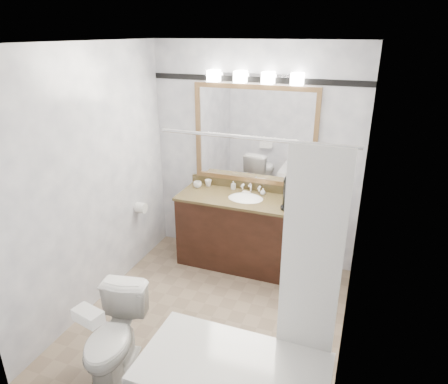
{
  "coord_description": "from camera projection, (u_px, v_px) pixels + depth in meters",
  "views": [
    {
      "loc": [
        1.2,
        -2.9,
        2.57
      ],
      "look_at": [
        -0.01,
        0.35,
        1.17
      ],
      "focal_mm": 32.0,
      "sensor_mm": 36.0,
      "label": 1
    }
  ],
  "objects": [
    {
      "name": "toilet",
      "position": [
        114.0,
        338.0,
        3.12
      ],
      "size": [
        0.51,
        0.74,
        0.69
      ],
      "primitive_type": "imported",
      "rotation": [
        0.0,
        0.0,
        0.19
      ],
      "color": "white",
      "rests_on": "ground"
    },
    {
      "name": "vanity",
      "position": [
        245.0,
        231.0,
        4.59
      ],
      "size": [
        1.53,
        0.58,
        0.97
      ],
      "color": "black",
      "rests_on": "ground"
    },
    {
      "name": "coffee_maker",
      "position": [
        291.0,
        190.0,
        4.15
      ],
      "size": [
        0.19,
        0.24,
        0.36
      ],
      "rotation": [
        0.0,
        0.0,
        0.14
      ],
      "color": "black",
      "rests_on": "vanity"
    },
    {
      "name": "soap_bottle_a",
      "position": [
        233.0,
        185.0,
        4.67
      ],
      "size": [
        0.05,
        0.05,
        0.1
      ],
      "primitive_type": "imported",
      "rotation": [
        0.0,
        0.0,
        -0.17
      ],
      "color": "white",
      "rests_on": "vanity"
    },
    {
      "name": "accent_stripe",
      "position": [
        256.0,
        80.0,
        4.21
      ],
      "size": [
        2.4,
        0.01,
        0.06
      ],
      "primitive_type": "cube",
      "color": "black",
      "rests_on": "room"
    },
    {
      "name": "bathtub",
      "position": [
        237.0,
        382.0,
        2.81
      ],
      "size": [
        1.3,
        0.75,
        1.96
      ],
      "color": "white",
      "rests_on": "ground"
    },
    {
      "name": "tp_roll",
      "position": [
        141.0,
        208.0,
        4.56
      ],
      "size": [
        0.11,
        0.12,
        0.12
      ],
      "primitive_type": "cylinder",
      "rotation": [
        0.0,
        1.57,
        0.0
      ],
      "color": "white",
      "rests_on": "room"
    },
    {
      "name": "mirror",
      "position": [
        254.0,
        135.0,
        4.42
      ],
      "size": [
        1.4,
        0.04,
        1.1
      ],
      "color": "olive",
      "rests_on": "room"
    },
    {
      "name": "cup_left",
      "position": [
        197.0,
        185.0,
        4.72
      ],
      "size": [
        0.11,
        0.11,
        0.07
      ],
      "primitive_type": "imported",
      "rotation": [
        0.0,
        0.0,
        -0.22
      ],
      "color": "white",
      "rests_on": "vanity"
    },
    {
      "name": "vanity_light_bar",
      "position": [
        254.0,
        77.0,
        4.14
      ],
      "size": [
        1.02,
        0.14,
        0.12
      ],
      "color": "silver",
      "rests_on": "room"
    },
    {
      "name": "tissue_box",
      "position": [
        88.0,
        316.0,
        2.78
      ],
      "size": [
        0.24,
        0.16,
        0.09
      ],
      "primitive_type": "cube",
      "rotation": [
        0.0,
        0.0,
        -0.22
      ],
      "color": "white",
      "rests_on": "toilet"
    },
    {
      "name": "soap_bottle_b",
      "position": [
        263.0,
        192.0,
        4.51
      ],
      "size": [
        0.07,
        0.07,
        0.08
      ],
      "primitive_type": "imported",
      "rotation": [
        0.0,
        0.0,
        0.21
      ],
      "color": "white",
      "rests_on": "vanity"
    },
    {
      "name": "room",
      "position": [
        211.0,
        198.0,
        3.4
      ],
      "size": [
        2.42,
        2.62,
        2.52
      ],
      "color": "gray",
      "rests_on": "ground"
    },
    {
      "name": "soap_bar",
      "position": [
        246.0,
        193.0,
        4.54
      ],
      "size": [
        0.1,
        0.07,
        0.03
      ],
      "primitive_type": "cube",
      "rotation": [
        0.0,
        0.0,
        -0.17
      ],
      "color": "beige",
      "rests_on": "vanity"
    },
    {
      "name": "cup_right",
      "position": [
        208.0,
        183.0,
        4.77
      ],
      "size": [
        0.1,
        0.1,
        0.08
      ],
      "primitive_type": "imported",
      "rotation": [
        0.0,
        0.0,
        0.29
      ],
      "color": "white",
      "rests_on": "vanity"
    }
  ]
}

